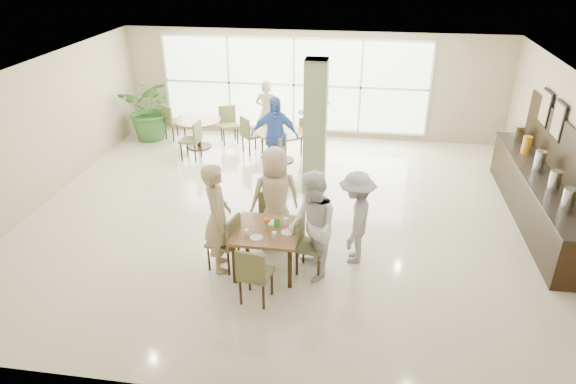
# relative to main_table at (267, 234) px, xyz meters

# --- Properties ---
(ground) EXTENTS (10.00, 10.00, 0.00)m
(ground) POSITION_rel_main_table_xyz_m (0.04, 1.87, -0.67)
(ground) COLOR beige
(ground) RESTS_ON ground
(room_shell) EXTENTS (10.00, 10.00, 10.00)m
(room_shell) POSITION_rel_main_table_xyz_m (0.04, 1.87, 1.04)
(room_shell) COLOR white
(room_shell) RESTS_ON ground
(window_bank) EXTENTS (7.00, 0.04, 7.00)m
(window_bank) POSITION_rel_main_table_xyz_m (-0.46, 6.33, 0.73)
(window_bank) COLOR silver
(window_bank) RESTS_ON ground
(column) EXTENTS (0.45, 0.45, 2.80)m
(column) POSITION_rel_main_table_xyz_m (0.44, 3.07, 0.73)
(column) COLOR #6D7652
(column) RESTS_ON ground
(main_table) EXTENTS (1.04, 1.04, 0.75)m
(main_table) POSITION_rel_main_table_xyz_m (0.00, 0.00, 0.00)
(main_table) COLOR brown
(main_table) RESTS_ON ground
(round_table_left) EXTENTS (1.18, 1.18, 0.75)m
(round_table_left) POSITION_rel_main_table_xyz_m (-2.75, 5.10, -0.08)
(round_table_left) COLOR brown
(round_table_left) RESTS_ON ground
(round_table_right) EXTENTS (1.18, 1.18, 0.75)m
(round_table_right) POSITION_rel_main_table_xyz_m (-0.50, 4.52, -0.08)
(round_table_right) COLOR brown
(round_table_right) RESTS_ON ground
(chairs_main_table) EXTENTS (1.96, 2.10, 0.95)m
(chairs_main_table) POSITION_rel_main_table_xyz_m (-0.02, -0.01, -0.19)
(chairs_main_table) COLOR #575F34
(chairs_main_table) RESTS_ON ground
(chairs_table_left) EXTENTS (2.13, 1.81, 0.95)m
(chairs_table_left) POSITION_rel_main_table_xyz_m (-2.78, 5.15, -0.19)
(chairs_table_left) COLOR #575F34
(chairs_table_left) RESTS_ON ground
(chairs_table_right) EXTENTS (2.12, 1.83, 0.95)m
(chairs_table_right) POSITION_rel_main_table_xyz_m (-0.55, 4.53, -0.19)
(chairs_table_right) COLOR #575F34
(chairs_table_right) RESTS_ON ground
(tabletop_clutter) EXTENTS (0.75, 0.69, 0.21)m
(tabletop_clutter) POSITION_rel_main_table_xyz_m (0.06, -0.03, 0.15)
(tabletop_clutter) COLOR white
(tabletop_clutter) RESTS_ON main_table
(buffet_counter) EXTENTS (0.64, 4.70, 1.95)m
(buffet_counter) POSITION_rel_main_table_xyz_m (4.74, 2.38, -0.11)
(buffet_counter) COLOR black
(buffet_counter) RESTS_ON ground
(framed_art_a) EXTENTS (0.05, 0.55, 0.70)m
(framed_art_a) POSITION_rel_main_table_xyz_m (4.99, 2.87, 1.18)
(framed_art_a) COLOR black
(framed_art_a) RESTS_ON ground
(framed_art_b) EXTENTS (0.05, 0.55, 0.70)m
(framed_art_b) POSITION_rel_main_table_xyz_m (4.99, 3.67, 1.18)
(framed_art_b) COLOR black
(framed_art_b) RESTS_ON ground
(potted_plant) EXTENTS (1.55, 1.55, 1.66)m
(potted_plant) POSITION_rel_main_table_xyz_m (-4.15, 5.54, 0.17)
(potted_plant) COLOR #386E2C
(potted_plant) RESTS_ON ground
(teen_left) EXTENTS (0.66, 0.79, 1.85)m
(teen_left) POSITION_rel_main_table_xyz_m (-0.78, -0.05, 0.26)
(teen_left) COLOR tan
(teen_left) RESTS_ON ground
(teen_far) EXTENTS (0.99, 0.79, 1.79)m
(teen_far) POSITION_rel_main_table_xyz_m (-0.01, 0.86, 0.23)
(teen_far) COLOR tan
(teen_far) RESTS_ON ground
(teen_right) EXTENTS (0.95, 1.06, 1.79)m
(teen_right) POSITION_rel_main_table_xyz_m (0.73, -0.06, 0.23)
(teen_right) COLOR white
(teen_right) RESTS_ON ground
(teen_standing) EXTENTS (0.68, 1.08, 1.60)m
(teen_standing) POSITION_rel_main_table_xyz_m (1.38, 0.50, 0.14)
(teen_standing) COLOR #969698
(teen_standing) RESTS_ON ground
(adult_a) EXTENTS (1.09, 0.64, 1.84)m
(adult_a) POSITION_rel_main_table_xyz_m (-0.52, 3.71, 0.25)
(adult_a) COLOR #446CCC
(adult_a) RESTS_ON ground
(adult_b) EXTENTS (1.34, 1.90, 1.88)m
(adult_b) POSITION_rel_main_table_xyz_m (0.35, 4.62, 0.27)
(adult_b) COLOR white
(adult_b) RESTS_ON ground
(adult_standing) EXTENTS (0.66, 0.49, 1.68)m
(adult_standing) POSITION_rel_main_table_xyz_m (-1.07, 5.66, 0.18)
(adult_standing) COLOR tan
(adult_standing) RESTS_ON ground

